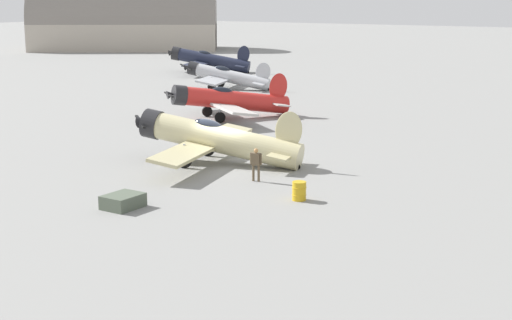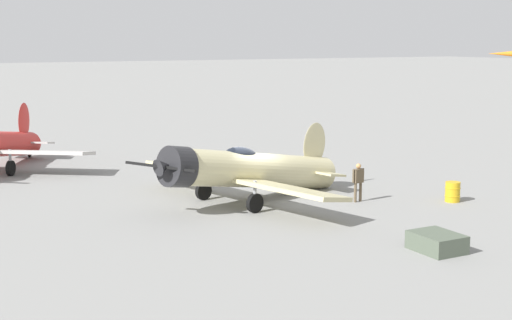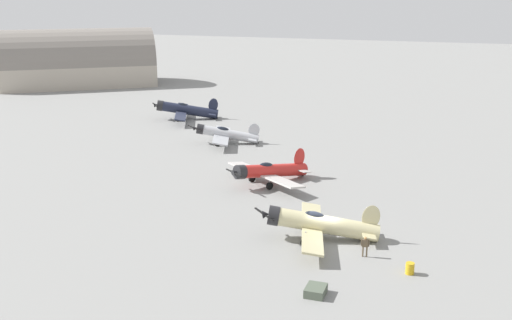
{
  "view_description": "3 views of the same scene",
  "coord_description": "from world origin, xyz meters",
  "views": [
    {
      "loc": [
        -24.24,
        33.49,
        9.17
      ],
      "look_at": [
        -3.76,
        2.39,
        1.1
      ],
      "focal_mm": 53.21,
      "sensor_mm": 36.0,
      "label": 1
    },
    {
      "loc": [
        15.02,
        27.53,
        7.01
      ],
      "look_at": [
        0.0,
        0.0,
        1.8
      ],
      "focal_mm": 51.12,
      "sensor_mm": 36.0,
      "label": 2
    },
    {
      "loc": [
        -10.15,
        47.95,
        20.59
      ],
      "look_at": [
        11.58,
        -16.23,
        1.6
      ],
      "focal_mm": 43.74,
      "sensor_mm": 36.0,
      "label": 3
    }
  ],
  "objects": [
    {
      "name": "fuel_drum",
      "position": [
        -7.41,
        4.34,
        0.44
      ],
      "size": [
        0.68,
        0.68,
        0.88
      ],
      "color": "gold",
      "rests_on": "ground_plane"
    },
    {
      "name": "windsock_mast",
      "position": [
        -23.02,
        -7.22,
        5.83
      ],
      "size": [
        1.9,
        2.19,
        6.34
      ],
      "color": "gray",
      "rests_on": "ground_plane"
    },
    {
      "name": "ground_plane",
      "position": [
        0.0,
        0.0,
        0.0
      ],
      "size": [
        400.0,
        400.0,
        0.0
      ],
      "primitive_type": "plane",
      "color": "gray"
    },
    {
      "name": "airplane_foreground",
      "position": [
        0.47,
        0.12,
        1.4
      ],
      "size": [
        10.69,
        11.35,
        3.35
      ],
      "rotation": [
        0.0,
        0.0,
        6.54
      ],
      "color": "beige",
      "rests_on": "ground_plane"
    },
    {
      "name": "equipment_crate",
      "position": [
        -1.57,
        9.75,
        0.31
      ],
      "size": [
        1.35,
        1.68,
        0.62
      ],
      "rotation": [
        0.0,
        0.0,
        4.71
      ],
      "color": "#4C5647",
      "rests_on": "ground_plane"
    },
    {
      "name": "ground_crew_mechanic",
      "position": [
        -3.76,
        2.39,
        1.03
      ],
      "size": [
        0.66,
        0.28,
        1.7
      ],
      "rotation": [
        0.0,
        0.0,
        4.83
      ],
      "color": "brown",
      "rests_on": "ground_plane"
    }
  ]
}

